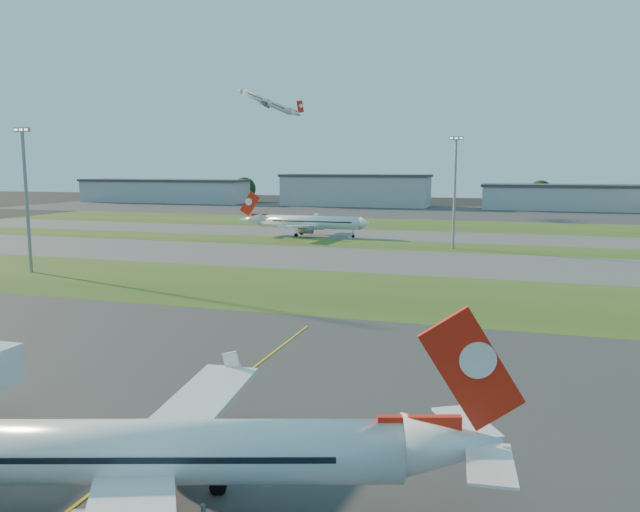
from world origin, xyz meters
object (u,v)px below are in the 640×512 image
at_px(light_mast_west, 26,190).
at_px(light_mast_centre, 455,185).
at_px(airliner_taxiing, 309,223).
at_px(airliner_parked, 157,453).

height_order(light_mast_west, light_mast_centre, same).
distance_m(light_mast_west, light_mast_centre, 89.64).
height_order(airliner_taxiing, light_mast_centre, light_mast_centre).
bearing_deg(airliner_parked, light_mast_west, 118.45).
relative_size(airliner_parked, light_mast_centre, 1.26).
bearing_deg(airliner_taxiing, light_mast_centre, 159.15).
distance_m(airliner_taxiing, light_mast_west, 77.32).
relative_size(airliner_taxiing, light_mast_centre, 1.34).
relative_size(airliner_parked, airliner_taxiing, 0.94).
bearing_deg(airliner_parked, light_mast_centre, 70.24).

